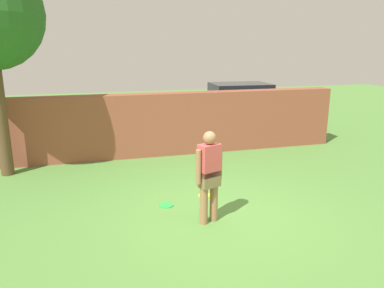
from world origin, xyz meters
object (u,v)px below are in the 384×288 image
car (240,108)px  frisbee_yellow (205,196)px  person (209,173)px  frisbee_green (166,205)px

car → frisbee_yellow: car is taller
car → frisbee_yellow: (-3.03, -5.47, -0.85)m
frisbee_yellow → person: bearing=-104.4°
person → car: 7.38m
frisbee_green → person: bearing=-56.3°
car → frisbee_green: (-3.89, -5.73, -0.85)m
person → frisbee_green: size_ratio=6.00×
frisbee_yellow → frisbee_green: (-0.86, -0.26, 0.00)m
frisbee_yellow → frisbee_green: same height
person → frisbee_green: 1.37m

